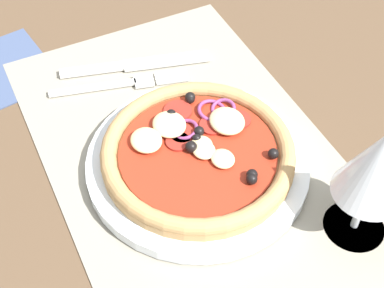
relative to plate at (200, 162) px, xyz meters
The scene contains 8 objects.
ground_plane 3.15cm from the plate, behind, with size 190.00×140.00×2.40cm, color brown.
placemat 2.33cm from the plate, behind, with size 50.55×31.38×0.40cm, color gray.
plate is the anchor object (origin of this frame).
pizza 1.82cm from the plate, 163.83° to the left, with size 21.49×21.49×2.64cm.
fork 16.45cm from the plate, behind, with size 5.79×17.84×0.44cm.
knife 19.05cm from the plate, behind, with size 6.73×19.75×0.62cm.
wine_glass 19.99cm from the plate, 37.60° to the left, with size 7.20×7.20×14.90cm.
napkin 31.14cm from the plate, 148.00° to the right, with size 13.59×12.23×0.36cm, color #425175.
Camera 1 is at (37.93, -18.16, 50.31)cm, focal length 52.88 mm.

